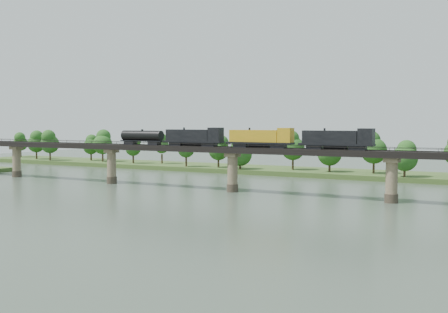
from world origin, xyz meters
The scene contains 6 objects.
ground centered at (0.00, 0.00, 0.00)m, with size 400.00×400.00×0.00m, color #324033.
far_bank centered at (0.00, 85.00, 0.80)m, with size 300.00×24.00×1.60m, color #314B1E.
bridge centered at (0.00, 30.00, 5.46)m, with size 236.00×30.00×11.50m.
bridge_superstructure centered at (0.00, 30.00, 11.79)m, with size 220.00×4.90×0.75m.
far_treeline centered at (-8.21, 80.52, 8.83)m, with size 289.06×17.54×13.60m.
freight_train centered at (1.26, 30.00, 13.86)m, with size 71.85×2.80×4.95m.
Camera 1 is at (68.06, -95.62, 17.81)m, focal length 45.00 mm.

